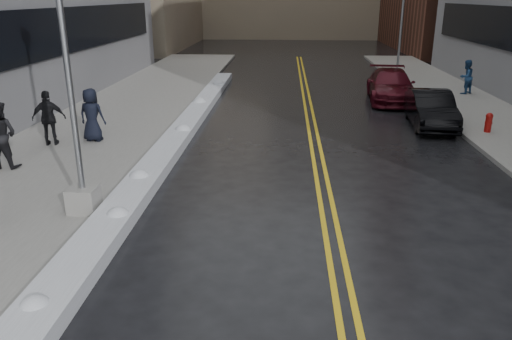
# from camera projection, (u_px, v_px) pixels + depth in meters

# --- Properties ---
(ground) EXTENTS (160.00, 160.00, 0.00)m
(ground) POSITION_uv_depth(u_px,v_px,m) (211.00, 263.00, 9.84)
(ground) COLOR black
(ground) RESTS_ON ground
(sidewalk_west) EXTENTS (5.50, 50.00, 0.15)m
(sidewalk_west) POSITION_uv_depth(u_px,v_px,m) (102.00, 128.00, 19.56)
(sidewalk_west) COLOR gray
(sidewalk_west) RESTS_ON ground
(lane_line_left) EXTENTS (0.12, 50.00, 0.01)m
(lane_line_left) POSITION_uv_depth(u_px,v_px,m) (309.00, 133.00, 19.13)
(lane_line_left) COLOR gold
(lane_line_left) RESTS_ON ground
(lane_line_right) EXTENTS (0.12, 50.00, 0.01)m
(lane_line_right) POSITION_uv_depth(u_px,v_px,m) (317.00, 133.00, 19.11)
(lane_line_right) COLOR gold
(lane_line_right) RESTS_ON ground
(snow_ridge) EXTENTS (0.90, 30.00, 0.34)m
(snow_ridge) POSITION_uv_depth(u_px,v_px,m) (174.00, 141.00, 17.46)
(snow_ridge) COLOR silver
(snow_ridge) RESTS_ON ground
(lamppost) EXTENTS (0.65, 0.65, 7.62)m
(lamppost) POSITION_uv_depth(u_px,v_px,m) (73.00, 113.00, 11.07)
(lamppost) COLOR gray
(lamppost) RESTS_ON sidewalk_west
(fire_hydrant) EXTENTS (0.26, 0.26, 0.73)m
(fire_hydrant) POSITION_uv_depth(u_px,v_px,m) (489.00, 122.00, 18.57)
(fire_hydrant) COLOR maroon
(fire_hydrant) RESTS_ON sidewalk_east
(traffic_signal) EXTENTS (0.16, 0.20, 6.00)m
(traffic_signal) POSITION_uv_depth(u_px,v_px,m) (401.00, 22.00, 30.84)
(traffic_signal) COLOR gray
(traffic_signal) RESTS_ON sidewalk_east
(pedestrian_b) EXTENTS (1.02, 0.82, 1.99)m
(pedestrian_b) POSITION_uv_depth(u_px,v_px,m) (0.00, 135.00, 14.55)
(pedestrian_b) COLOR black
(pedestrian_b) RESTS_ON sidewalk_west
(pedestrian_c) EXTENTS (0.97, 0.70, 1.85)m
(pedestrian_c) POSITION_uv_depth(u_px,v_px,m) (92.00, 115.00, 17.29)
(pedestrian_c) COLOR black
(pedestrian_c) RESTS_ON sidewalk_west
(pedestrian_d) EXTENTS (1.17, 0.70, 1.86)m
(pedestrian_d) POSITION_uv_depth(u_px,v_px,m) (49.00, 118.00, 16.81)
(pedestrian_d) COLOR black
(pedestrian_d) RESTS_ON sidewalk_west
(pedestrian_east) EXTENTS (1.06, 1.02, 1.73)m
(pedestrian_east) POSITION_uv_depth(u_px,v_px,m) (466.00, 77.00, 25.67)
(pedestrian_east) COLOR navy
(pedestrian_east) RESTS_ON sidewalk_east
(car_black) EXTENTS (1.82, 4.43, 1.43)m
(car_black) POSITION_uv_depth(u_px,v_px,m) (431.00, 109.00, 19.84)
(car_black) COLOR black
(car_black) RESTS_ON ground
(car_maroon) EXTENTS (2.59, 5.42, 1.52)m
(car_maroon) POSITION_uv_depth(u_px,v_px,m) (391.00, 86.00, 24.65)
(car_maroon) COLOR #460B15
(car_maroon) RESTS_ON ground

